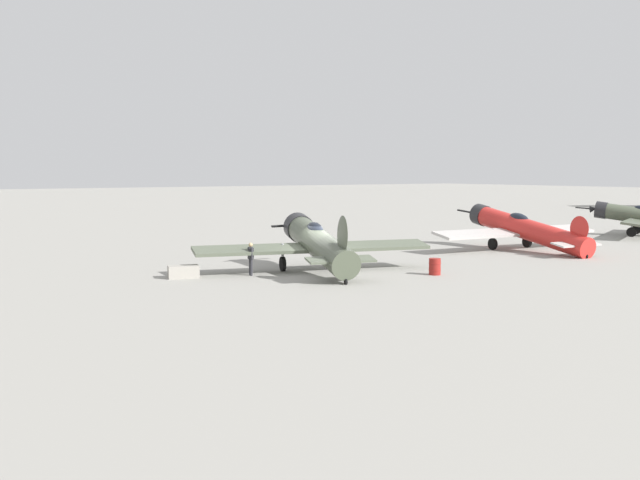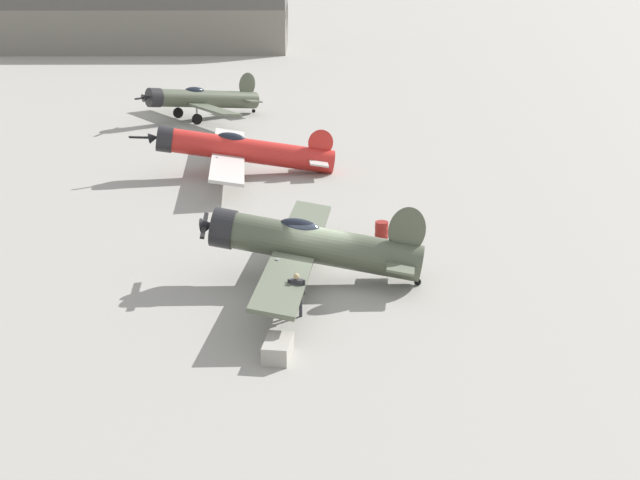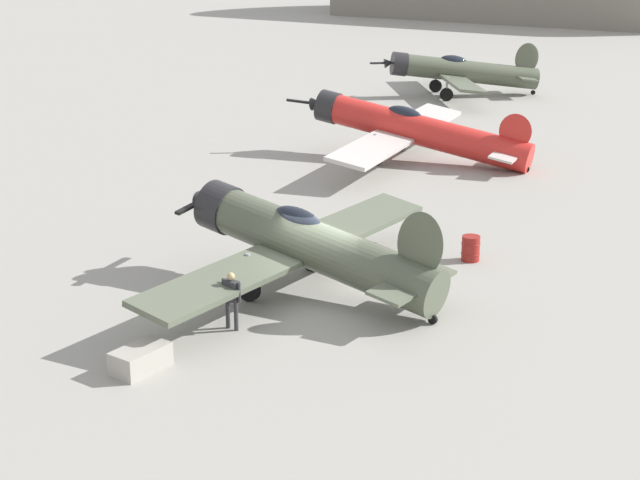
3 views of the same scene
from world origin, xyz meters
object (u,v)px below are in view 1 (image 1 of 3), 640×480
object	(u,v)px
airplane_foreground	(317,243)
fuel_drum	(435,267)
airplane_mid_apron	(524,229)
equipment_crate	(183,272)
ground_crew_mechanic	(251,256)

from	to	relation	value
airplane_foreground	fuel_drum	world-z (taller)	airplane_foreground
airplane_mid_apron	equipment_crate	size ratio (longest dim) A/B	7.76
fuel_drum	equipment_crate	bearing A→B (deg)	-119.03
airplane_mid_apron	ground_crew_mechanic	xyz separation A→B (m)	(0.26, -21.42, -0.43)
airplane_mid_apron	airplane_foreground	bearing A→B (deg)	99.21
ground_crew_mechanic	equipment_crate	size ratio (longest dim) A/B	0.99
ground_crew_mechanic	equipment_crate	world-z (taller)	ground_crew_mechanic
ground_crew_mechanic	airplane_mid_apron	bearing A→B (deg)	-163.16
airplane_mid_apron	equipment_crate	bearing A→B (deg)	93.18
airplane_foreground	airplane_mid_apron	xyz separation A→B (m)	(-1.25, 17.91, -0.13)
airplane_foreground	airplane_mid_apron	size ratio (longest dim) A/B	0.97
ground_crew_mechanic	fuel_drum	bearing A→B (deg)	163.50
airplane_mid_apron	ground_crew_mechanic	bearing A→B (deg)	95.89
airplane_foreground	equipment_crate	world-z (taller)	airplane_foreground
airplane_mid_apron	fuel_drum	size ratio (longest dim) A/B	15.39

